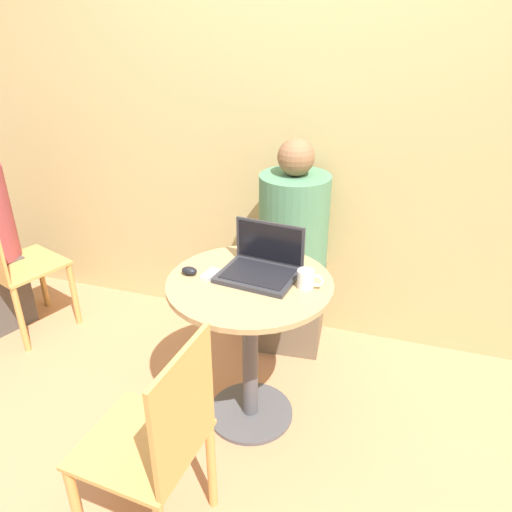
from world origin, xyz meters
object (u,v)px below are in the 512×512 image
laptop (261,266)px  cell_phone (210,274)px  chair_empty (157,446)px  person_seated (294,263)px

laptop → cell_phone: bearing=-157.7°
laptop → chair_empty: size_ratio=0.40×
laptop → chair_empty: bearing=-100.1°
cell_phone → person_seated: bearing=73.1°
cell_phone → chair_empty: (0.07, -0.69, -0.31)m
chair_empty → person_seated: person_seated is taller
cell_phone → person_seated: size_ratio=0.09×
laptop → person_seated: size_ratio=0.29×
laptop → person_seated: 0.68m
laptop → chair_empty: (-0.14, -0.77, -0.34)m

